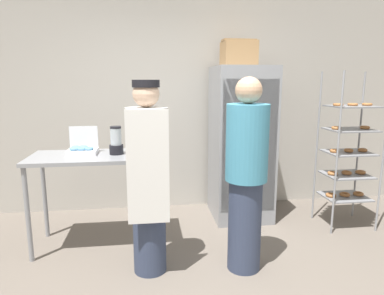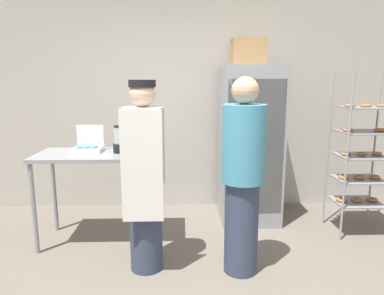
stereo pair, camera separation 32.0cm
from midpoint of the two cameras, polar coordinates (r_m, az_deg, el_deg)
name	(u,v)px [view 1 (the left image)]	position (r m, az deg, el deg)	size (l,w,h in m)	color
back_wall	(182,96)	(4.47, -3.79, 8.62)	(6.40, 0.12, 2.93)	#B7B2A8
refrigerator	(241,144)	(4.13, 6.00, 0.63)	(0.68, 0.75, 1.82)	gray
baking_rack	(348,153)	(4.16, 22.66, -0.92)	(0.55, 0.47, 1.76)	#93969B
prep_counter	(95,166)	(3.54, -18.39, -3.02)	(1.23, 0.61, 0.94)	gray
donut_box	(82,149)	(3.59, -20.29, -0.32)	(0.28, 0.22, 0.26)	white
blender_pitcher	(116,142)	(3.47, -15.14, 0.88)	(0.14, 0.14, 0.28)	black
cardboard_storage_box	(239,53)	(4.18, 5.53, 15.34)	(0.39, 0.35, 0.31)	#A87F51
person_baker	(148,176)	(2.92, -10.47, -4.76)	(0.35, 0.37, 1.66)	#333D56
person_customer	(246,175)	(2.93, 5.94, -4.64)	(0.36, 0.36, 1.69)	#333D56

